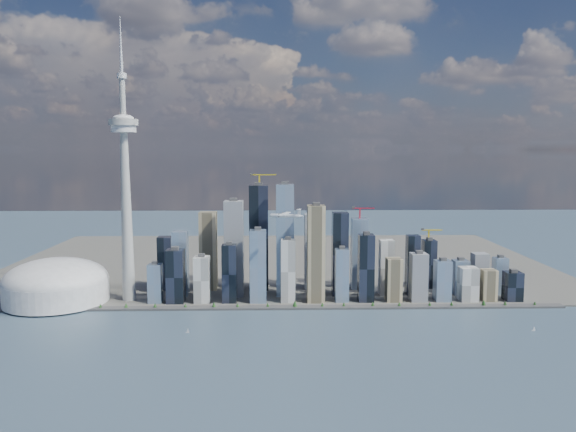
{
  "coord_description": "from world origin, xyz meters",
  "views": [
    {
      "loc": [
        -6.33,
        -794.91,
        302.29
      ],
      "look_at": [
        17.73,
        260.0,
        177.49
      ],
      "focal_mm": 35.0,
      "sensor_mm": 36.0,
      "label": 1
    }
  ],
  "objects_px": {
    "needle_tower": "(125,184)",
    "sailboat_east": "(534,329)",
    "airplane": "(286,215)",
    "sailboat_west": "(188,331)",
    "dome_stadium": "(56,284)"
  },
  "relations": [
    {
      "from": "needle_tower",
      "to": "airplane",
      "type": "xyz_separation_m",
      "value": [
        312.62,
        -104.44,
        -50.7
      ]
    },
    {
      "from": "airplane",
      "to": "sailboat_east",
      "type": "bearing_deg",
      "value": 4.29
    },
    {
      "from": "sailboat_west",
      "to": "sailboat_east",
      "type": "xyz_separation_m",
      "value": [
        579.76,
        -3.39,
        -0.19
      ]
    },
    {
      "from": "needle_tower",
      "to": "sailboat_west",
      "type": "bearing_deg",
      "value": -53.5
    },
    {
      "from": "dome_stadium",
      "to": "sailboat_east",
      "type": "bearing_deg",
      "value": -12.53
    },
    {
      "from": "needle_tower",
      "to": "dome_stadium",
      "type": "distance_m",
      "value": 241.4
    },
    {
      "from": "sailboat_west",
      "to": "sailboat_east",
      "type": "relative_size",
      "value": 1.07
    },
    {
      "from": "dome_stadium",
      "to": "sailboat_east",
      "type": "distance_m",
      "value": 889.21
    },
    {
      "from": "needle_tower",
      "to": "sailboat_west",
      "type": "height_order",
      "value": "needle_tower"
    },
    {
      "from": "dome_stadium",
      "to": "sailboat_west",
      "type": "xyz_separation_m",
      "value": [
        287.53,
        -189.38,
        -36.5
      ]
    },
    {
      "from": "dome_stadium",
      "to": "sailboat_east",
      "type": "relative_size",
      "value": 23.39
    },
    {
      "from": "needle_tower",
      "to": "dome_stadium",
      "type": "height_order",
      "value": "needle_tower"
    },
    {
      "from": "needle_tower",
      "to": "sailboat_east",
      "type": "distance_m",
      "value": 790.19
    },
    {
      "from": "dome_stadium",
      "to": "sailboat_west",
      "type": "bearing_deg",
      "value": -33.37
    },
    {
      "from": "needle_tower",
      "to": "sailboat_east",
      "type": "xyz_separation_m",
      "value": [
        727.29,
        -202.77,
        -233.1
      ]
    }
  ]
}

